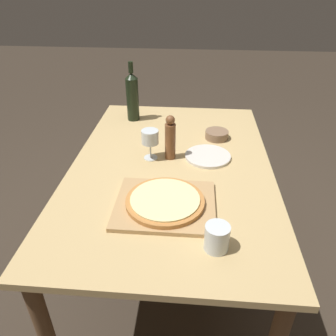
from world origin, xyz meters
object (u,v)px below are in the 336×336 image
pepper_mill (170,138)px  small_bowl (217,135)px  wine_bottle (132,96)px  pizza (165,201)px  wine_glass (150,138)px

pepper_mill → small_bowl: (0.24, 0.23, -0.09)m
small_bowl → pepper_mill: bearing=-135.7°
wine_bottle → pepper_mill: wine_bottle is taller
pizza → wine_glass: size_ratio=2.07×
wine_bottle → small_bowl: bearing=-23.7°
pizza → pepper_mill: (-0.01, 0.39, 0.08)m
pizza → small_bowl: size_ratio=2.47×
wine_bottle → wine_glass: wine_bottle is taller
wine_bottle → pepper_mill: (0.26, -0.45, -0.04)m
small_bowl → wine_glass: bearing=-143.7°
small_bowl → pizza: bearing=-110.2°
pizza → pepper_mill: bearing=91.6°
pizza → wine_bottle: wine_bottle is taller
wine_bottle → wine_glass: 0.50m
pepper_mill → wine_glass: 0.10m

